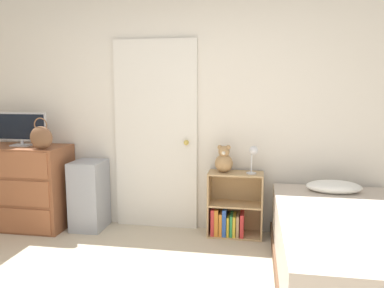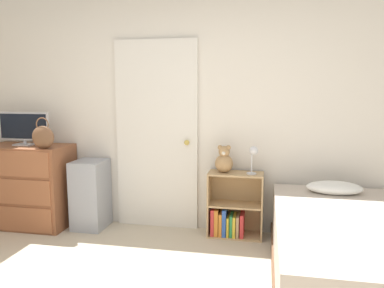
{
  "view_description": "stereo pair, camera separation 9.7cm",
  "coord_description": "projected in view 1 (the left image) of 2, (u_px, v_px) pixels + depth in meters",
  "views": [
    {
      "loc": [
        0.75,
        -1.78,
        1.5
      ],
      "look_at": [
        0.12,
        1.86,
        0.96
      ],
      "focal_mm": 35.0,
      "sensor_mm": 36.0,
      "label": 1
    },
    {
      "loc": [
        0.85,
        -1.76,
        1.5
      ],
      "look_at": [
        0.12,
        1.86,
        0.96
      ],
      "focal_mm": 35.0,
      "sensor_mm": 36.0,
      "label": 2
    }
  ],
  "objects": [
    {
      "name": "storage_bin",
      "position": [
        89.0,
        195.0,
        4.05
      ],
      "size": [
        0.33,
        0.38,
        0.74
      ],
      "color": "#999EA8",
      "rests_on": "ground_plane"
    },
    {
      "name": "teddy_bear",
      "position": [
        224.0,
        161.0,
        3.8
      ],
      "size": [
        0.18,
        0.18,
        0.28
      ],
      "color": "tan",
      "rests_on": "bookshelf"
    },
    {
      "name": "dresser",
      "position": [
        26.0,
        187.0,
        4.09
      ],
      "size": [
        0.91,
        0.52,
        0.9
      ],
      "color": "brown",
      "rests_on": "ground_plane"
    },
    {
      "name": "bed",
      "position": [
        350.0,
        251.0,
        2.86
      ],
      "size": [
        1.12,
        2.0,
        0.66
      ],
      "color": "brown",
      "rests_on": "ground_plane"
    },
    {
      "name": "tv",
      "position": [
        21.0,
        128.0,
        4.03
      ],
      "size": [
        0.59,
        0.16,
        0.36
      ],
      "color": "#B7B7BC",
      "rests_on": "dresser"
    },
    {
      "name": "door_closed",
      "position": [
        156.0,
        136.0,
        4.02
      ],
      "size": [
        0.9,
        0.09,
        2.02
      ],
      "color": "silver",
      "rests_on": "ground_plane"
    },
    {
      "name": "handbag",
      "position": [
        41.0,
        137.0,
        3.8
      ],
      "size": [
        0.24,
        0.11,
        0.32
      ],
      "color": "brown",
      "rests_on": "dresser"
    },
    {
      "name": "bookshelf",
      "position": [
        232.0,
        212.0,
        3.86
      ],
      "size": [
        0.56,
        0.27,
        0.67
      ],
      "color": "tan",
      "rests_on": "ground_plane"
    },
    {
      "name": "desk_lamp",
      "position": [
        253.0,
        154.0,
        3.7
      ],
      "size": [
        0.11,
        0.11,
        0.28
      ],
      "color": "silver",
      "rests_on": "bookshelf"
    },
    {
      "name": "wall_back",
      "position": [
        185.0,
        111.0,
        3.98
      ],
      "size": [
        10.0,
        0.06,
        2.55
      ],
      "color": "silver",
      "rests_on": "ground_plane"
    }
  ]
}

